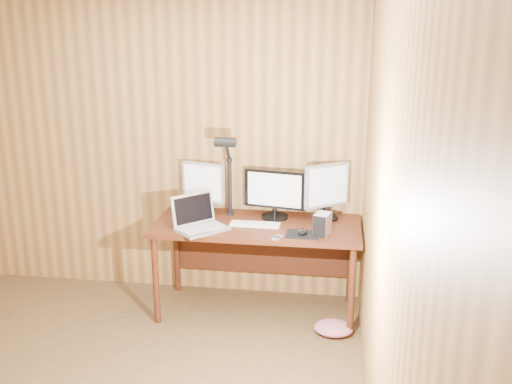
% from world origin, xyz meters
% --- Properties ---
extents(room_shell, '(4.00, 4.00, 4.00)m').
position_xyz_m(room_shell, '(0.00, 0.00, 1.25)').
color(room_shell, brown).
rests_on(room_shell, ground).
extents(desk, '(1.60, 0.70, 0.75)m').
position_xyz_m(desk, '(0.93, 1.70, 0.63)').
color(desk, '#401A0D').
rests_on(desk, floor).
extents(monitor_center, '(0.49, 0.22, 0.39)m').
position_xyz_m(monitor_center, '(1.05, 1.79, 0.95)').
color(monitor_center, black).
rests_on(monitor_center, desk).
extents(monitor_left, '(0.37, 0.18, 0.42)m').
position_xyz_m(monitor_left, '(0.46, 1.83, 0.98)').
color(monitor_left, black).
rests_on(monitor_left, desk).
extents(monitor_right, '(0.34, 0.26, 0.45)m').
position_xyz_m(monitor_right, '(1.46, 1.83, 0.99)').
color(monitor_right, black).
rests_on(monitor_right, desk).
extents(laptop, '(0.45, 0.45, 0.26)m').
position_xyz_m(laptop, '(0.51, 1.46, 0.81)').
color(laptop, silver).
rests_on(laptop, desk).
extents(keyboard, '(0.39, 0.12, 0.02)m').
position_xyz_m(keyboard, '(0.92, 1.59, 0.76)').
color(keyboard, white).
rests_on(keyboard, desk).
extents(mousepad, '(0.25, 0.20, 0.00)m').
position_xyz_m(mousepad, '(1.29, 1.43, 0.75)').
color(mousepad, black).
rests_on(mousepad, desk).
extents(mouse, '(0.10, 0.13, 0.04)m').
position_xyz_m(mouse, '(1.29, 1.43, 0.77)').
color(mouse, black).
rests_on(mouse, mousepad).
extents(hard_drive, '(0.14, 0.17, 0.16)m').
position_xyz_m(hard_drive, '(1.44, 1.46, 0.83)').
color(hard_drive, silver).
rests_on(hard_drive, desk).
extents(phone, '(0.08, 0.10, 0.01)m').
position_xyz_m(phone, '(1.12, 1.33, 0.76)').
color(phone, silver).
rests_on(phone, desk).
extents(speaker, '(0.05, 0.05, 0.11)m').
position_xyz_m(speaker, '(1.42, 1.84, 0.81)').
color(speaker, black).
rests_on(speaker, desk).
extents(desk_lamp, '(0.16, 0.23, 0.71)m').
position_xyz_m(desk_lamp, '(0.68, 1.74, 1.19)').
color(desk_lamp, black).
rests_on(desk_lamp, desk).
extents(fabric_pile, '(0.30, 0.25, 0.09)m').
position_xyz_m(fabric_pile, '(1.55, 1.35, 0.05)').
color(fabric_pile, '#B95A6B').
rests_on(fabric_pile, floor).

